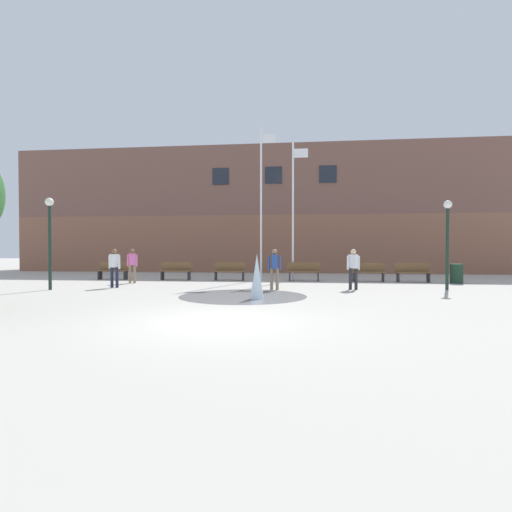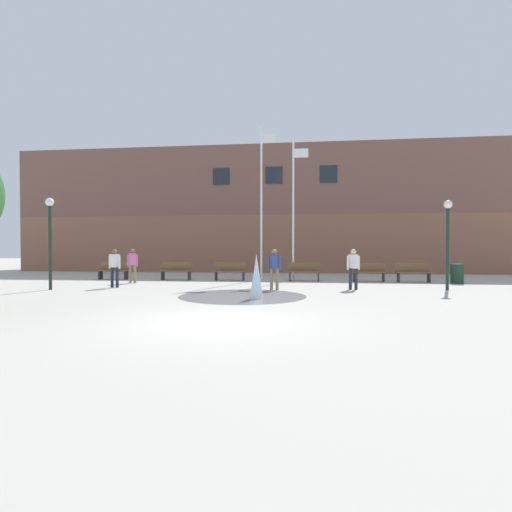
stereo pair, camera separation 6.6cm
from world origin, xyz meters
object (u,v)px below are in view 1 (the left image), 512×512
(park_bench_under_left_flagpole, at_px, (230,271))
(teen_by_trashcan, at_px, (114,265))
(trash_can, at_px, (457,274))
(adult_watching, at_px, (353,266))
(adult_near_bench, at_px, (132,263))
(park_bench_center, at_px, (304,271))
(flagpole_left, at_px, (262,199))
(flagpole_right, at_px, (294,206))
(park_bench_far_left, at_px, (113,270))
(adult_in_red, at_px, (274,266))
(lamp_post_left_lane, at_px, (50,229))
(park_bench_far_right, at_px, (413,272))
(lamp_post_right_lane, at_px, (447,231))
(park_bench_left_of_flagpoles, at_px, (176,271))
(park_bench_near_trashcan, at_px, (368,272))

(park_bench_under_left_flagpole, distance_m, teen_by_trashcan, 5.88)
(park_bench_under_left_flagpole, height_order, trash_can, park_bench_under_left_flagpole)
(adult_watching, distance_m, trash_can, 6.10)
(adult_watching, bearing_deg, adult_near_bench, -143.87)
(park_bench_center, distance_m, trash_can, 7.02)
(adult_near_bench, height_order, flagpole_left, flagpole_left)
(adult_watching, distance_m, flagpole_right, 5.72)
(park_bench_far_left, relative_size, adult_in_red, 1.01)
(teen_by_trashcan, height_order, lamp_post_left_lane, lamp_post_left_lane)
(park_bench_far_right, relative_size, lamp_post_right_lane, 0.46)
(park_bench_center, height_order, teen_by_trashcan, teen_by_trashcan)
(park_bench_far_left, bearing_deg, flagpole_right, 3.89)
(park_bench_left_of_flagpoles, relative_size, lamp_post_left_lane, 0.45)
(park_bench_left_of_flagpoles, relative_size, flagpole_right, 0.23)
(adult_near_bench, xyz_separation_m, trash_can, (14.93, 1.58, -0.48))
(park_bench_far_right, xyz_separation_m, flagpole_left, (-7.33, 0.48, 3.68))
(park_bench_under_left_flagpole, height_order, flagpole_left, flagpole_left)
(park_bench_center, relative_size, park_bench_far_right, 1.00)
(park_bench_left_of_flagpoles, xyz_separation_m, adult_near_bench, (-1.43, -2.05, 0.45))
(teen_by_trashcan, bearing_deg, adult_watching, -55.49)
(park_bench_left_of_flagpoles, distance_m, park_bench_near_trashcan, 9.60)
(adult_near_bench, bearing_deg, park_bench_left_of_flagpoles, -88.68)
(park_bench_far_left, xyz_separation_m, teen_by_trashcan, (2.07, -4.06, 0.45))
(park_bench_near_trashcan, bearing_deg, flagpole_right, 173.14)
(park_bench_far_left, xyz_separation_m, flagpole_left, (7.68, 0.63, 3.68))
(teen_by_trashcan, distance_m, flagpole_right, 9.08)
(park_bench_far_right, height_order, adult_in_red, adult_in_red)
(park_bench_under_left_flagpole, bearing_deg, adult_near_bench, -152.97)
(park_bench_left_of_flagpoles, relative_size, park_bench_center, 1.00)
(park_bench_under_left_flagpole, xyz_separation_m, teen_by_trashcan, (-4.03, -4.26, 0.45))
(park_bench_center, xyz_separation_m, trash_can, (6.99, -0.61, -0.03))
(park_bench_near_trashcan, bearing_deg, adult_near_bench, -169.02)
(flagpole_right, bearing_deg, lamp_post_left_lane, -148.06)
(park_bench_center, bearing_deg, trash_can, -4.98)
(park_bench_far_left, bearing_deg, lamp_post_left_lane, -90.24)
(flagpole_right, bearing_deg, trash_can, -7.55)
(park_bench_left_of_flagpoles, distance_m, adult_in_red, 6.87)
(lamp_post_right_lane, bearing_deg, adult_in_red, -172.92)
(park_bench_near_trashcan, relative_size, adult_near_bench, 1.01)
(flagpole_right, height_order, trash_can, flagpole_right)
(trash_can, bearing_deg, park_bench_far_left, 178.77)
(adult_in_red, distance_m, lamp_post_left_lane, 8.87)
(park_bench_far_left, distance_m, adult_near_bench, 2.75)
(adult_in_red, xyz_separation_m, flagpole_right, (0.63, 4.81, 2.82))
(teen_by_trashcan, bearing_deg, lamp_post_left_lane, 150.57)
(park_bench_far_right, xyz_separation_m, lamp_post_left_lane, (-15.03, -5.34, 1.89))
(adult_near_bench, relative_size, lamp_post_left_lane, 0.44)
(flagpole_left, bearing_deg, lamp_post_right_lane, -27.33)
(flagpole_right, bearing_deg, park_bench_far_left, -176.11)
(adult_watching, bearing_deg, lamp_post_left_lane, -126.57)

